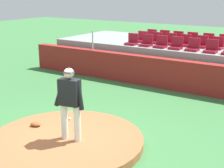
# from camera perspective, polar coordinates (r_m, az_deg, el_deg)

# --- Properties ---
(ground_plane) EXTENTS (60.00, 60.00, 0.00)m
(ground_plane) POSITION_cam_1_polar(r_m,az_deg,el_deg) (8.62, -7.87, -10.33)
(ground_plane) COLOR #3B773E
(pitchers_mound) EXTENTS (3.91, 3.91, 0.20)m
(pitchers_mound) POSITION_cam_1_polar(r_m,az_deg,el_deg) (8.57, -7.89, -9.72)
(pitchers_mound) COLOR #A56039
(pitchers_mound) RESTS_ON ground_plane
(pitcher) EXTENTS (0.83, 0.35, 1.85)m
(pitcher) POSITION_cam_1_polar(r_m,az_deg,el_deg) (8.03, -7.26, -2.44)
(pitcher) COLOR white
(pitcher) RESTS_ON pitchers_mound
(baseball) EXTENTS (0.07, 0.07, 0.07)m
(baseball) POSITION_cam_1_polar(r_m,az_deg,el_deg) (9.60, -7.25, -5.92)
(baseball) COLOR white
(baseball) RESTS_ON pitchers_mound
(fielding_glove) EXTENTS (0.35, 0.29, 0.11)m
(fielding_glove) POSITION_cam_1_polar(r_m,az_deg,el_deg) (9.32, -13.02, -6.78)
(fielding_glove) COLOR brown
(fielding_glove) RESTS_ON pitchers_mound
(brick_barrier) EXTENTS (13.62, 0.40, 1.20)m
(brick_barrier) POSITION_cam_1_polar(r_m,az_deg,el_deg) (13.28, 9.34, 1.78)
(brick_barrier) COLOR maroon
(brick_barrier) RESTS_ON ground_plane
(fence_post_left) EXTENTS (0.06, 0.06, 0.85)m
(fence_post_left) POSITION_cam_1_polar(r_m,az_deg,el_deg) (14.87, -3.35, 7.48)
(fence_post_left) COLOR silver
(fence_post_left) RESTS_ON brick_barrier
(bleacher_platform) EXTENTS (12.25, 4.22, 1.44)m
(bleacher_platform) POSITION_cam_1_polar(r_m,az_deg,el_deg) (15.53, 13.17, 4.09)
(bleacher_platform) COLOR gray
(bleacher_platform) RESTS_ON ground_plane
(stadium_chair_0) EXTENTS (0.48, 0.44, 0.50)m
(stadium_chair_0) POSITION_cam_1_polar(r_m,az_deg,el_deg) (14.80, 3.50, 7.36)
(stadium_chair_0) COLOR maroon
(stadium_chair_0) RESTS_ON bleacher_platform
(stadium_chair_1) EXTENTS (0.48, 0.44, 0.50)m
(stadium_chair_1) POSITION_cam_1_polar(r_m,az_deg,el_deg) (14.49, 5.98, 7.12)
(stadium_chair_1) COLOR maroon
(stadium_chair_1) RESTS_ON bleacher_platform
(stadium_chair_2) EXTENTS (0.48, 0.44, 0.50)m
(stadium_chair_2) POSITION_cam_1_polar(r_m,az_deg,el_deg) (14.18, 8.43, 6.85)
(stadium_chair_2) COLOR maroon
(stadium_chair_2) RESTS_ON bleacher_platform
(stadium_chair_3) EXTENTS (0.48, 0.44, 0.50)m
(stadium_chair_3) POSITION_cam_1_polar(r_m,az_deg,el_deg) (13.92, 11.01, 6.56)
(stadium_chair_3) COLOR maroon
(stadium_chair_3) RESTS_ON bleacher_platform
(stadium_chair_4) EXTENTS (0.48, 0.44, 0.50)m
(stadium_chair_4) POSITION_cam_1_polar(r_m,az_deg,el_deg) (13.68, 13.77, 6.24)
(stadium_chair_4) COLOR maroon
(stadium_chair_4) RESTS_ON bleacher_platform
(stadium_chair_5) EXTENTS (0.48, 0.44, 0.50)m
(stadium_chair_5) POSITION_cam_1_polar(r_m,az_deg,el_deg) (13.44, 16.70, 5.86)
(stadium_chair_5) COLOR maroon
(stadium_chair_5) RESTS_ON bleacher_platform
(stadium_chair_7) EXTENTS (0.48, 0.44, 0.50)m
(stadium_chair_7) POSITION_cam_1_polar(r_m,az_deg,el_deg) (15.61, 5.18, 7.77)
(stadium_chair_7) COLOR maroon
(stadium_chair_7) RESTS_ON bleacher_platform
(stadium_chair_8) EXTENTS (0.48, 0.44, 0.50)m
(stadium_chair_8) POSITION_cam_1_polar(r_m,az_deg,el_deg) (15.30, 7.60, 7.54)
(stadium_chair_8) COLOR maroon
(stadium_chair_8) RESTS_ON bleacher_platform
(stadium_chair_9) EXTENTS (0.48, 0.44, 0.50)m
(stadium_chair_9) POSITION_cam_1_polar(r_m,az_deg,el_deg) (15.03, 9.95, 7.29)
(stadium_chair_9) COLOR maroon
(stadium_chair_9) RESTS_ON bleacher_platform
(stadium_chair_10) EXTENTS (0.48, 0.44, 0.50)m
(stadium_chair_10) POSITION_cam_1_polar(r_m,az_deg,el_deg) (14.75, 12.47, 6.99)
(stadium_chair_10) COLOR maroon
(stadium_chair_10) RESTS_ON bleacher_platform
(stadium_chair_11) EXTENTS (0.48, 0.44, 0.50)m
(stadium_chair_11) POSITION_cam_1_polar(r_m,az_deg,el_deg) (14.53, 15.15, 6.69)
(stadium_chair_11) COLOR maroon
(stadium_chair_11) RESTS_ON bleacher_platform
(stadium_chair_12) EXTENTS (0.48, 0.44, 0.50)m
(stadium_chair_12) POSITION_cam_1_polar(r_m,az_deg,el_deg) (14.34, 17.62, 6.38)
(stadium_chair_12) COLOR maroon
(stadium_chair_12) RESTS_ON bleacher_platform
(stadium_chair_14) EXTENTS (0.48, 0.44, 0.50)m
(stadium_chair_14) POSITION_cam_1_polar(r_m,az_deg,el_deg) (16.40, 6.73, 8.12)
(stadium_chair_14) COLOR maroon
(stadium_chair_14) RESTS_ON bleacher_platform
(stadium_chair_15) EXTENTS (0.48, 0.44, 0.50)m
(stadium_chair_15) POSITION_cam_1_polar(r_m,az_deg,el_deg) (16.12, 8.90, 7.90)
(stadium_chair_15) COLOR maroon
(stadium_chair_15) RESTS_ON bleacher_platform
(stadium_chair_16) EXTENTS (0.48, 0.44, 0.50)m
(stadium_chair_16) POSITION_cam_1_polar(r_m,az_deg,el_deg) (15.82, 11.19, 7.65)
(stadium_chair_16) COLOR maroon
(stadium_chair_16) RESTS_ON bleacher_platform
(stadium_chair_17) EXTENTS (0.48, 0.44, 0.50)m
(stadium_chair_17) POSITION_cam_1_polar(r_m,az_deg,el_deg) (15.58, 13.55, 7.38)
(stadium_chair_17) COLOR maroon
(stadium_chair_17) RESTS_ON bleacher_platform
(stadium_chair_18) EXTENTS (0.48, 0.44, 0.50)m
(stadium_chair_18) POSITION_cam_1_polar(r_m,az_deg,el_deg) (15.36, 16.14, 7.09)
(stadium_chair_18) COLOR maroon
(stadium_chair_18) RESTS_ON bleacher_platform
(stadium_chair_19) EXTENTS (0.48, 0.44, 0.50)m
(stadium_chair_19) POSITION_cam_1_polar(r_m,az_deg,el_deg) (15.19, 18.70, 6.78)
(stadium_chair_19) COLOR maroon
(stadium_chair_19) RESTS_ON bleacher_platform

